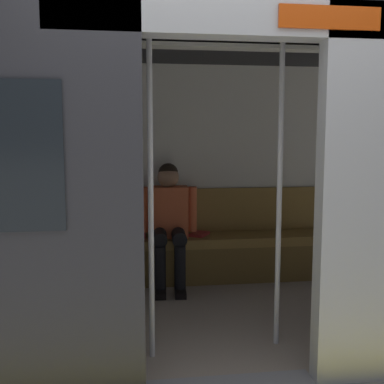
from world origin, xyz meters
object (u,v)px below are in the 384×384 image
at_px(person_seated, 169,216).
at_px(book, 199,234).
at_px(train_car, 193,130).
at_px(grab_pole_door, 151,195).
at_px(bench_seat, 188,247).
at_px(grab_pole_far, 279,192).
at_px(handbag, 132,229).

xyz_separation_m(person_seated, book, (-0.31, -0.11, -0.21)).
height_order(train_car, grab_pole_door, train_car).
bearing_deg(person_seated, bench_seat, -164.58).
bearing_deg(grab_pole_far, bench_seat, -73.64).
bearing_deg(grab_pole_far, handbag, -57.37).
distance_m(bench_seat, grab_pole_far, 1.70).
distance_m(book, grab_pole_far, 1.68).
distance_m(person_seated, grab_pole_door, 1.57).
relative_size(handbag, book, 1.18).
relative_size(bench_seat, person_seated, 2.46).
xyz_separation_m(bench_seat, book, (-0.12, -0.06, 0.12)).
height_order(handbag, grab_pole_door, grab_pole_door).
xyz_separation_m(train_car, book, (-0.19, -0.95, -1.02)).
xyz_separation_m(book, grab_pole_far, (-0.31, 1.54, 0.60)).
relative_size(handbag, grab_pole_far, 0.12).
bearing_deg(handbag, grab_pole_door, 93.94).
height_order(bench_seat, person_seated, person_seated).
bearing_deg(bench_seat, book, -153.85).
xyz_separation_m(handbag, grab_pole_far, (-0.98, 1.53, 0.53)).
bearing_deg(grab_pole_door, grab_pole_far, -174.94).
distance_m(book, grab_pole_door, 1.81).
height_order(bench_seat, handbag, handbag).
bearing_deg(bench_seat, train_car, 85.58).
height_order(handbag, grab_pole_far, grab_pole_far).
bearing_deg(person_seated, book, -160.19).
bearing_deg(book, train_car, 109.44).
bearing_deg(grab_pole_far, person_seated, -66.35).
height_order(train_car, bench_seat, train_car).
height_order(book, grab_pole_door, grab_pole_door).
height_order(bench_seat, book, book).
relative_size(book, grab_pole_far, 0.10).
bearing_deg(bench_seat, grab_pole_door, 74.41).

